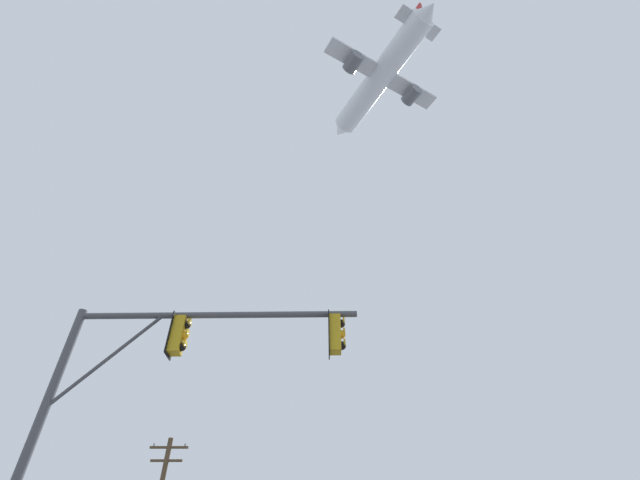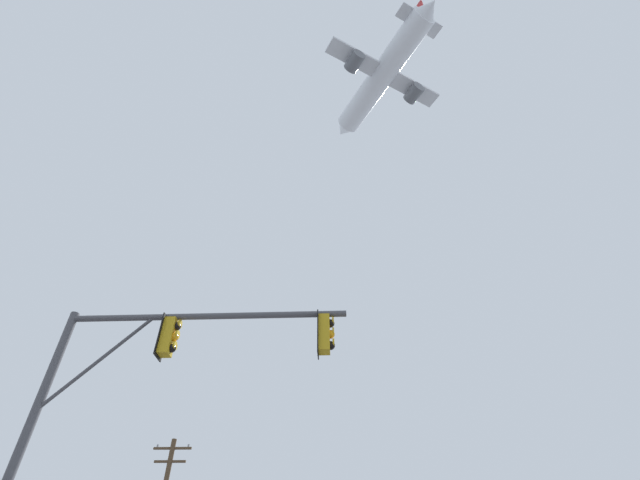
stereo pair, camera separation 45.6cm
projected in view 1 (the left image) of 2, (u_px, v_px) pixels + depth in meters
signal_pole_near at (159, 375)px, 9.55m from camera, size 6.71×0.52×6.62m
airplane at (379, 77)px, 57.78m from camera, size 15.40×19.95×5.87m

